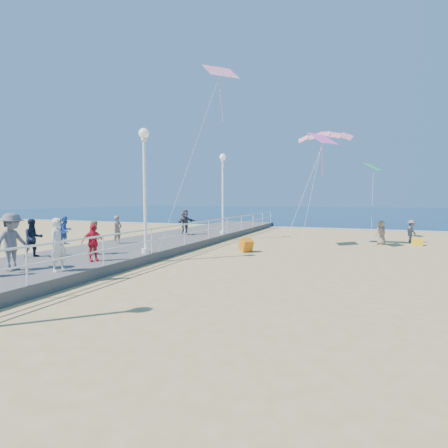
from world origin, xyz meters
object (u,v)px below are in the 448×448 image
at_px(woman_holding_toddler, 59,245).
at_px(beach_walker_a, 411,231).
at_px(lamp_post_far, 223,185).
at_px(spectator_6, 118,230).
at_px(spectator_2, 12,242).
at_px(spectator_5, 185,222).
at_px(lamp_post_mid, 145,177).
at_px(spectator_1, 95,238).
at_px(spectator_7, 33,238).
at_px(beach_walker_c, 381,233).
at_px(toddler_held, 66,231).
at_px(spectator_3, 93,243).
at_px(box_kite, 246,246).
at_px(beach_chair_left, 417,242).

xyz_separation_m(woman_holding_toddler, beach_walker_a, (11.97, 16.07, -0.55)).
height_order(lamp_post_far, spectator_6, lamp_post_far).
relative_size(spectator_2, spectator_5, 1.14).
bearing_deg(beach_walker_a, lamp_post_mid, 166.41).
relative_size(spectator_1, spectator_7, 0.93).
xyz_separation_m(lamp_post_far, woman_holding_toddler, (-0.39, -13.26, -2.40)).
height_order(beach_walker_a, beach_walker_c, beach_walker_c).
relative_size(beach_walker_a, beach_walker_c, 0.99).
relative_size(lamp_post_far, spectator_6, 3.64).
height_order(toddler_held, spectator_3, toddler_held).
xyz_separation_m(spectator_2, beach_walker_a, (13.46, 16.54, -0.62)).
bearing_deg(spectator_7, spectator_1, -29.80).
relative_size(spectator_7, beach_walker_c, 1.06).
height_order(spectator_3, beach_walker_a, spectator_3).
xyz_separation_m(spectator_3, spectator_7, (-2.91, -0.11, 0.06)).
xyz_separation_m(toddler_held, spectator_3, (-0.44, 1.68, -0.61)).
bearing_deg(beach_walker_c, spectator_5, -116.62).
xyz_separation_m(spectator_3, box_kite, (3.83, 6.77, -0.80)).
distance_m(spectator_3, spectator_5, 10.08).
relative_size(spectator_1, spectator_3, 1.02).
bearing_deg(beach_walker_a, lamp_post_far, 134.47).
height_order(spectator_3, beach_walker_c, spectator_3).
height_order(spectator_2, beach_walker_c, spectator_2).
bearing_deg(spectator_1, box_kite, -48.94).
bearing_deg(beach_walker_a, woman_holding_toddler, 174.16).
bearing_deg(spectator_5, beach_chair_left, -63.28).
bearing_deg(lamp_post_far, spectator_1, -99.74).
relative_size(spectator_5, beach_walker_a, 1.15).
height_order(spectator_2, box_kite, spectator_2).
xyz_separation_m(spectator_7, beach_walker_c, (13.36, 12.65, -0.44)).
height_order(beach_walker_a, beach_chair_left, beach_walker_a).
distance_m(lamp_post_mid, spectator_5, 8.20).
bearing_deg(spectator_5, box_kite, -106.72).
relative_size(toddler_held, spectator_2, 0.49).
bearing_deg(spectator_6, box_kite, -64.78).
relative_size(spectator_3, beach_walker_c, 0.97).
relative_size(lamp_post_far, woman_holding_toddler, 3.08).
distance_m(beach_walker_a, beach_chair_left, 1.46).
distance_m(lamp_post_far, spectator_7, 12.34).
height_order(lamp_post_far, beach_walker_c, lamp_post_far).
bearing_deg(beach_chair_left, toddler_held, -129.43).
xyz_separation_m(woman_holding_toddler, spectator_5, (-1.68, 11.81, -0.04)).
distance_m(woman_holding_toddler, beach_walker_c, 17.61).
xyz_separation_m(spectator_2, box_kite, (5.04, 9.07, -1.04)).
relative_size(spectator_6, beach_walker_a, 1.02).
bearing_deg(spectator_1, beach_walker_a, -52.97).
distance_m(spectator_1, spectator_7, 2.34).
bearing_deg(spectator_7, beach_walker_a, -23.85).
height_order(spectator_1, spectator_6, spectator_6).
relative_size(lamp_post_mid, spectator_3, 3.79).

